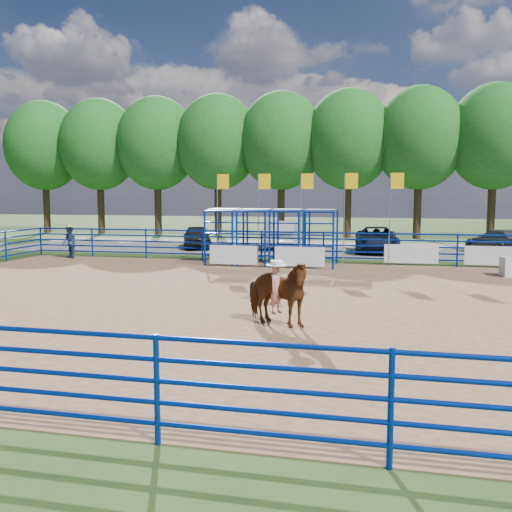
{
  "coord_description": "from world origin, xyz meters",
  "views": [
    {
      "loc": [
        2.9,
        -16.78,
        3.34
      ],
      "look_at": [
        -1.2,
        1.0,
        1.3
      ],
      "focal_mm": 40.0,
      "sensor_mm": 36.0,
      "label": 1
    }
  ],
  "objects_px": {
    "spectator_cowboy": "(70,242)",
    "car_a": "(197,237)",
    "calf": "(263,287)",
    "car_b": "(281,234)",
    "horse_and_rider": "(277,291)",
    "car_c": "(377,239)",
    "car_d": "(500,242)"
  },
  "relations": [
    {
      "from": "spectator_cowboy",
      "to": "car_a",
      "type": "xyz_separation_m",
      "value": [
        4.49,
        6.65,
        -0.18
      ]
    },
    {
      "from": "calf",
      "to": "car_b",
      "type": "distance_m",
      "value": 16.53
    },
    {
      "from": "horse_and_rider",
      "to": "spectator_cowboy",
      "type": "bearing_deg",
      "value": 137.1
    },
    {
      "from": "horse_and_rider",
      "to": "calf",
      "type": "bearing_deg",
      "value": 107.51
    },
    {
      "from": "car_a",
      "to": "car_c",
      "type": "bearing_deg",
      "value": -20.26
    },
    {
      "from": "car_c",
      "to": "car_d",
      "type": "height_order",
      "value": "car_c"
    },
    {
      "from": "spectator_cowboy",
      "to": "car_d",
      "type": "distance_m",
      "value": 22.65
    },
    {
      "from": "car_a",
      "to": "car_b",
      "type": "height_order",
      "value": "car_b"
    },
    {
      "from": "spectator_cowboy",
      "to": "car_d",
      "type": "relative_size",
      "value": 0.36
    },
    {
      "from": "car_c",
      "to": "car_a",
      "type": "bearing_deg",
      "value": 177.4
    },
    {
      "from": "car_c",
      "to": "horse_and_rider",
      "type": "bearing_deg",
      "value": -99.38
    },
    {
      "from": "calf",
      "to": "car_d",
      "type": "bearing_deg",
      "value": -17.63
    },
    {
      "from": "calf",
      "to": "spectator_cowboy",
      "type": "xyz_separation_m",
      "value": [
        -11.88,
        8.58,
        0.47
      ]
    },
    {
      "from": "calf",
      "to": "horse_and_rider",
      "type": "bearing_deg",
      "value": -148.09
    },
    {
      "from": "car_d",
      "to": "car_c",
      "type": "bearing_deg",
      "value": -22.5
    },
    {
      "from": "spectator_cowboy",
      "to": "car_a",
      "type": "relative_size",
      "value": 0.42
    },
    {
      "from": "car_a",
      "to": "car_c",
      "type": "height_order",
      "value": "car_c"
    },
    {
      "from": "car_c",
      "to": "spectator_cowboy",
      "type": "bearing_deg",
      "value": -158.95
    },
    {
      "from": "horse_and_rider",
      "to": "car_d",
      "type": "relative_size",
      "value": 0.48
    },
    {
      "from": "car_a",
      "to": "car_c",
      "type": "relative_size",
      "value": 0.79
    },
    {
      "from": "car_d",
      "to": "car_a",
      "type": "bearing_deg",
      "value": -23.15
    },
    {
      "from": "horse_and_rider",
      "to": "calf",
      "type": "xyz_separation_m",
      "value": [
        -1.09,
        3.47,
        -0.51
      ]
    },
    {
      "from": "horse_and_rider",
      "to": "car_b",
      "type": "height_order",
      "value": "horse_and_rider"
    },
    {
      "from": "spectator_cowboy",
      "to": "car_b",
      "type": "bearing_deg",
      "value": 39.43
    },
    {
      "from": "car_a",
      "to": "car_b",
      "type": "relative_size",
      "value": 0.8
    },
    {
      "from": "calf",
      "to": "car_d",
      "type": "xyz_separation_m",
      "value": [
        9.69,
        15.49,
        0.29
      ]
    },
    {
      "from": "calf",
      "to": "car_b",
      "type": "height_order",
      "value": "car_b"
    },
    {
      "from": "horse_and_rider",
      "to": "car_c",
      "type": "xyz_separation_m",
      "value": [
        2.08,
        18.79,
        -0.19
      ]
    },
    {
      "from": "spectator_cowboy",
      "to": "car_a",
      "type": "distance_m",
      "value": 8.03
    },
    {
      "from": "calf",
      "to": "spectator_cowboy",
      "type": "distance_m",
      "value": 14.66
    },
    {
      "from": "horse_and_rider",
      "to": "car_d",
      "type": "xyz_separation_m",
      "value": [
        8.6,
        18.96,
        -0.21
      ]
    },
    {
      "from": "horse_and_rider",
      "to": "car_b",
      "type": "xyz_separation_m",
      "value": [
        -3.53,
        19.81,
        -0.07
      ]
    }
  ]
}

